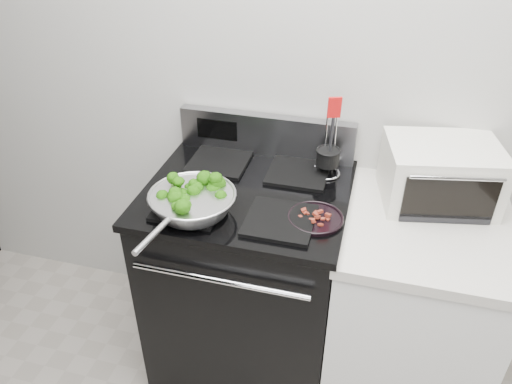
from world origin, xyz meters
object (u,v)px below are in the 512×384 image
(skillet, at_px, (192,201))
(utensil_holder, at_px, (327,161))
(gas_range, at_px, (248,277))
(bacon_plate, at_px, (316,216))
(toaster_oven, at_px, (440,174))

(skillet, xyz_separation_m, utensil_holder, (0.43, 0.39, 0.01))
(gas_range, distance_m, bacon_plate, 0.57)
(gas_range, height_order, toaster_oven, toaster_oven)
(skillet, xyz_separation_m, bacon_plate, (0.44, 0.07, -0.03))
(gas_range, relative_size, toaster_oven, 2.46)
(bacon_plate, bearing_deg, toaster_oven, 34.77)
(skillet, bearing_deg, bacon_plate, 18.91)
(gas_range, distance_m, utensil_holder, 0.63)
(utensil_holder, relative_size, toaster_oven, 0.74)
(skillet, height_order, utensil_holder, utensil_holder)
(bacon_plate, relative_size, utensil_holder, 0.59)
(skillet, bearing_deg, gas_range, 63.08)
(toaster_oven, bearing_deg, gas_range, -178.24)
(utensil_holder, bearing_deg, gas_range, -164.40)
(bacon_plate, bearing_deg, skillet, -170.43)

